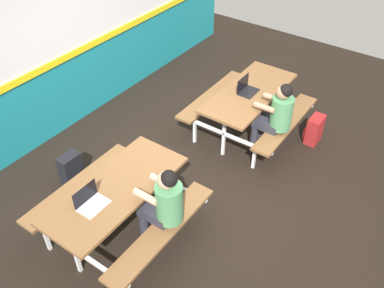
% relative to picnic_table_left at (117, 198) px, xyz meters
% --- Properties ---
extents(ground_plane, '(10.00, 10.00, 0.02)m').
position_rel_picnic_table_left_xyz_m(ground_plane, '(1.31, -0.11, -0.58)').
color(ground_plane, black).
extents(accent_backdrop, '(8.00, 0.14, 2.60)m').
position_rel_picnic_table_left_xyz_m(accent_backdrop, '(1.31, 2.20, 0.67)').
color(accent_backdrop, teal).
rests_on(accent_backdrop, ground).
extents(picnic_table_left, '(1.75, 1.56, 0.74)m').
position_rel_picnic_table_left_xyz_m(picnic_table_left, '(0.00, 0.00, 0.00)').
color(picnic_table_left, brown).
rests_on(picnic_table_left, ground).
extents(picnic_table_right, '(1.75, 1.56, 0.74)m').
position_rel_picnic_table_left_xyz_m(picnic_table_right, '(2.61, -0.24, 0.00)').
color(picnic_table_right, brown).
rests_on(picnic_table_right, ground).
extents(student_nearer, '(0.36, 0.53, 1.21)m').
position_rel_picnic_table_left_xyz_m(student_nearer, '(0.16, -0.56, 0.13)').
color(student_nearer, '#2D2D38').
rests_on(student_nearer, ground).
extents(student_further, '(0.36, 0.53, 1.21)m').
position_rel_picnic_table_left_xyz_m(student_further, '(2.36, -0.79, 0.13)').
color(student_further, '#2D2D38').
rests_on(student_further, ground).
extents(laptop_silver, '(0.32, 0.22, 0.22)m').
position_rel_picnic_table_left_xyz_m(laptop_silver, '(-0.33, 0.03, 0.21)').
color(laptop_silver, silver).
rests_on(laptop_silver, picnic_table_left).
extents(laptop_dark, '(0.32, 0.22, 0.22)m').
position_rel_picnic_table_left_xyz_m(laptop_dark, '(2.58, -0.20, 0.21)').
color(laptop_dark, black).
rests_on(laptop_dark, picnic_table_right).
extents(backpack_dark, '(0.30, 0.22, 0.44)m').
position_rel_picnic_table_left_xyz_m(backpack_dark, '(0.26, 1.16, -0.36)').
color(backpack_dark, black).
rests_on(backpack_dark, ground).
extents(satchel_spare, '(0.30, 0.22, 0.44)m').
position_rel_picnic_table_left_xyz_m(satchel_spare, '(2.99, -1.19, -0.36)').
color(satchel_spare, maroon).
rests_on(satchel_spare, ground).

